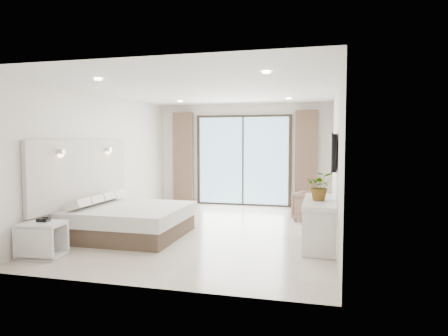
{
  "coord_description": "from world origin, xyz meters",
  "views": [
    {
      "loc": [
        2.1,
        -7.35,
        1.75
      ],
      "look_at": [
        0.15,
        0.4,
        1.19
      ],
      "focal_mm": 32.0,
      "sensor_mm": 36.0,
      "label": 1
    }
  ],
  "objects_px": {
    "console_desk": "(320,212)",
    "nightstand": "(43,240)",
    "armchair": "(312,205)",
    "bed": "(129,220)"
  },
  "relations": [
    {
      "from": "bed",
      "to": "console_desk",
      "type": "bearing_deg",
      "value": 2.92
    },
    {
      "from": "bed",
      "to": "armchair",
      "type": "xyz_separation_m",
      "value": [
        3.18,
        2.24,
        0.05
      ]
    },
    {
      "from": "bed",
      "to": "nightstand",
      "type": "xyz_separation_m",
      "value": [
        -0.62,
        -1.51,
        -0.02
      ]
    },
    {
      "from": "console_desk",
      "to": "armchair",
      "type": "xyz_separation_m",
      "value": [
        -0.19,
        2.07,
        -0.22
      ]
    },
    {
      "from": "console_desk",
      "to": "armchair",
      "type": "height_order",
      "value": "console_desk"
    },
    {
      "from": "nightstand",
      "to": "console_desk",
      "type": "bearing_deg",
      "value": 17.04
    },
    {
      "from": "console_desk",
      "to": "nightstand",
      "type": "bearing_deg",
      "value": -157.16
    },
    {
      "from": "nightstand",
      "to": "armchair",
      "type": "bearing_deg",
      "value": 38.82
    },
    {
      "from": "bed",
      "to": "nightstand",
      "type": "bearing_deg",
      "value": -112.26
    },
    {
      "from": "nightstand",
      "to": "armchair",
      "type": "relative_size",
      "value": 0.9
    }
  ]
}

